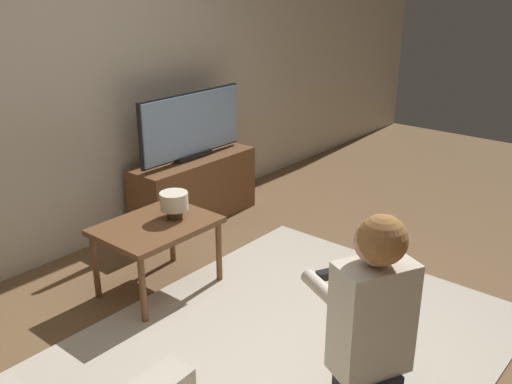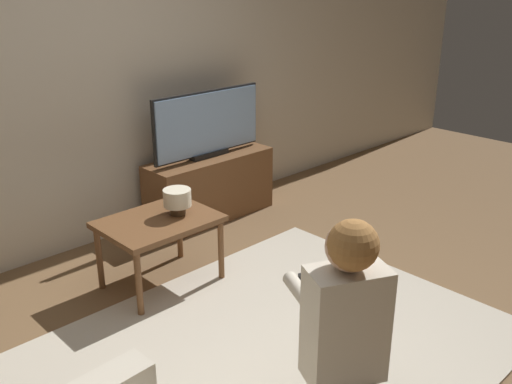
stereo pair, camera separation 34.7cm
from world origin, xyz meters
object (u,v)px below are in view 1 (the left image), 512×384
(coffee_table, at_px, (157,231))
(table_lamp, at_px, (174,203))
(tv, at_px, (192,125))
(person_kneeling, at_px, (375,321))

(coffee_table, relative_size, table_lamp, 3.98)
(table_lamp, bearing_deg, coffee_table, 170.45)
(tv, distance_m, person_kneeling, 2.52)
(coffee_table, xyz_separation_m, person_kneeling, (-0.16, -1.61, 0.11))
(tv, distance_m, coffee_table, 1.20)
(person_kneeling, height_order, table_lamp, person_kneeling)
(coffee_table, xyz_separation_m, table_lamp, (0.14, -0.02, 0.16))
(tv, height_order, table_lamp, tv)
(table_lamp, bearing_deg, person_kneeling, -100.48)
(person_kneeling, bearing_deg, coffee_table, -69.54)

